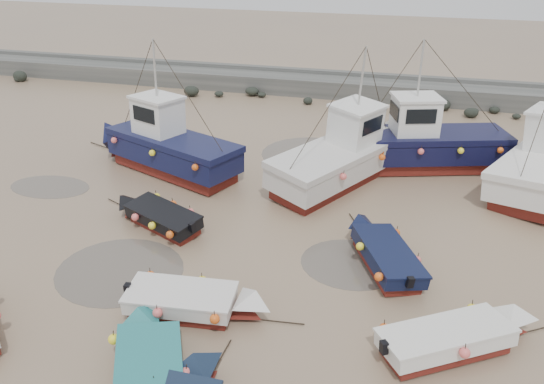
{
  "coord_description": "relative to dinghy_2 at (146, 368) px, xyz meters",
  "views": [
    {
      "loc": [
        5.26,
        -14.36,
        10.87
      ],
      "look_at": [
        0.66,
        3.67,
        1.4
      ],
      "focal_mm": 35.0,
      "sensor_mm": 36.0,
      "label": 1
    }
  ],
  "objects": [
    {
      "name": "dinghy_4",
      "position": [
        -3.26,
        7.66,
        0.01
      ],
      "size": [
        5.25,
        3.03,
        1.43
      ],
      "rotation": [
        0.0,
        0.0,
        1.13
      ],
      "color": "maroon",
      "rests_on": "ground"
    },
    {
      "name": "person",
      "position": [
        -2.91,
        11.58,
        -0.55
      ],
      "size": [
        0.78,
        0.64,
        1.83
      ],
      "primitive_type": "imported",
      "rotation": [
        0.0,
        0.0,
        3.48
      ],
      "color": "#192035",
      "rests_on": "ground"
    },
    {
      "name": "dinghy_2",
      "position": [
        0.0,
        0.0,
        0.0
      ],
      "size": [
        3.39,
        5.64,
        1.43
      ],
      "rotation": [
        0.0,
        0.0,
        0.45
      ],
      "color": "maroon",
      "rests_on": "ground"
    },
    {
      "name": "dinghy_3",
      "position": [
        7.93,
        3.26,
        -0.0
      ],
      "size": [
        5.5,
        3.79,
        1.43
      ],
      "rotation": [
        0.0,
        0.0,
        -1.02
      ],
      "color": "maroon",
      "rests_on": "ground"
    },
    {
      "name": "cabin_boat_2",
      "position": [
        6.67,
        16.01,
        0.78
      ],
      "size": [
        10.26,
        4.88,
        6.22
      ],
      "rotation": [
        0.0,
        0.0,
        1.86
      ],
      "color": "maroon",
      "rests_on": "ground"
    },
    {
      "name": "ground",
      "position": [
        0.43,
        5.31,
        -0.55
      ],
      "size": [
        120.0,
        120.0,
        0.0
      ],
      "primitive_type": "plane",
      "color": "#8D7659",
      "rests_on": "ground"
    },
    {
      "name": "seawall",
      "position": [
        0.48,
        27.3,
        0.08
      ],
      "size": [
        60.0,
        4.92,
        1.5
      ],
      "color": "#5F5E5A",
      "rests_on": "ground"
    },
    {
      "name": "dinghy_6",
      "position": [
        5.57,
        7.18,
        0.0
      ],
      "size": [
        3.17,
        5.5,
        1.43
      ],
      "rotation": [
        0.0,
        0.0,
        0.44
      ],
      "color": "maroon",
      "rests_on": "ground"
    },
    {
      "name": "puddle_c",
      "position": [
        -9.67,
        9.61,
        -0.54
      ],
      "size": [
        3.85,
        3.85,
        0.01
      ],
      "primitive_type": "cylinder",
      "color": "#5A5248",
      "rests_on": "ground"
    },
    {
      "name": "cabin_boat_0",
      "position": [
        -5.29,
        12.72,
        0.79
      ],
      "size": [
        9.76,
        5.28,
        6.22
      ],
      "rotation": [
        0.0,
        0.0,
        1.19
      ],
      "color": "maroon",
      "rests_on": "ground"
    },
    {
      "name": "puddle_a",
      "position": [
        -3.26,
        4.44,
        -0.54
      ],
      "size": [
        4.5,
        4.5,
        0.01
      ],
      "primitive_type": "cylinder",
      "color": "#5A5248",
      "rests_on": "ground"
    },
    {
      "name": "puddle_b",
      "position": [
        4.53,
        6.87,
        -0.54
      ],
      "size": [
        3.59,
        3.59,
        0.01
      ],
      "primitive_type": "cylinder",
      "color": "#5A5248",
      "rests_on": "ground"
    },
    {
      "name": "cabin_boat_1",
      "position": [
        3.38,
        13.81,
        0.78
      ],
      "size": [
        6.5,
        9.8,
        6.22
      ],
      "rotation": [
        0.0,
        0.0,
        -0.52
      ],
      "color": "maroon",
      "rests_on": "ground"
    },
    {
      "name": "puddle_d",
      "position": [
        1.49,
        16.35,
        -0.54
      ],
      "size": [
        5.58,
        5.58,
        0.01
      ],
      "primitive_type": "cylinder",
      "color": "#5A5248",
      "rests_on": "ground"
    },
    {
      "name": "dinghy_5",
      "position": [
        0.11,
        2.92,
        0.01
      ],
      "size": [
        5.62,
        2.11,
        1.43
      ],
      "rotation": [
        0.0,
        0.0,
        -1.48
      ],
      "color": "maroon",
      "rests_on": "ground"
    }
  ]
}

